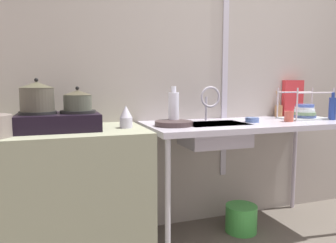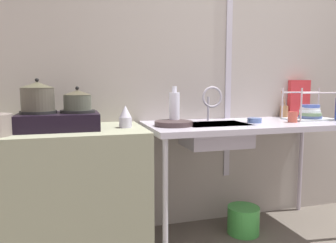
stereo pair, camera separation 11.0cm
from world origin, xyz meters
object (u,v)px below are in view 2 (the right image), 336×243
at_px(stove, 59,120).
at_px(sink_basin, 216,135).
at_px(bucket_on_floor, 243,220).
at_px(pot_on_left_burner, 38,96).
at_px(cereal_box, 299,98).
at_px(dish_rack, 310,113).
at_px(frying_pan, 174,123).
at_px(cup_by_rack, 293,117).
at_px(pot_on_right_burner, 78,100).
at_px(bottle_by_sink, 174,108).
at_px(faucet, 212,99).
at_px(utensil_jar, 284,111).
at_px(small_bowl_on_drainboard, 254,120).
at_px(percolator, 125,117).

height_order(stove, sink_basin, stove).
height_order(stove, bucket_on_floor, stove).
xyz_separation_m(pot_on_left_burner, bucket_on_floor, (1.48, 0.01, -1.00)).
height_order(pot_on_left_burner, cereal_box, cereal_box).
xyz_separation_m(stove, dish_rack, (1.96, 0.03, -0.00)).
distance_m(frying_pan, dish_rack, 1.20).
distance_m(dish_rack, cup_by_rack, 0.28).
relative_size(pot_on_right_burner, bottle_by_sink, 0.65).
bearing_deg(faucet, cereal_box, 9.46).
xyz_separation_m(faucet, utensil_jar, (0.77, 0.15, -0.13)).
bearing_deg(cereal_box, cup_by_rack, -126.25).
bearing_deg(frying_pan, bottle_by_sink, 70.48).
bearing_deg(pot_on_right_burner, bucket_on_floor, 0.59).
bearing_deg(pot_on_right_burner, bottle_by_sink, 5.98).
bearing_deg(small_bowl_on_drainboard, percolator, -179.81).
xyz_separation_m(faucet, cup_by_rack, (0.58, -0.22, -0.14)).
bearing_deg(stove, frying_pan, -2.62).
bearing_deg(frying_pan, percolator, 178.95).
relative_size(dish_rack, bucket_on_floor, 1.54).
distance_m(percolator, cup_by_rack, 1.28).
bearing_deg(pot_on_left_burner, small_bowl_on_drainboard, -0.95).
relative_size(stove, bottle_by_sink, 1.80).
bearing_deg(cereal_box, bottle_by_sink, -163.38).
height_order(stove, pot_on_left_burner, pot_on_left_burner).
bearing_deg(cup_by_rack, utensil_jar, 62.21).
bearing_deg(cup_by_rack, faucet, 159.46).
bearing_deg(percolator, dish_rack, 2.10).
bearing_deg(percolator, pot_on_left_burner, 176.98).
relative_size(frying_pan, small_bowl_on_drainboard, 2.52).
height_order(sink_basin, faucet, faucet).
bearing_deg(dish_rack, small_bowl_on_drainboard, -174.51).
xyz_separation_m(percolator, faucet, (0.70, 0.16, 0.11)).
xyz_separation_m(cup_by_rack, cereal_box, (0.35, 0.37, 0.12)).
height_order(stove, frying_pan, stove).
distance_m(pot_on_right_burner, utensil_jar, 1.81).
relative_size(frying_pan, bucket_on_floor, 1.07).
relative_size(sink_basin, frying_pan, 1.76).
distance_m(faucet, utensil_jar, 0.80).
relative_size(faucet, small_bowl_on_drainboard, 2.59).
bearing_deg(faucet, pot_on_left_burner, -174.02).
xyz_separation_m(sink_basin, cup_by_rack, (0.60, -0.09, 0.13)).
bearing_deg(pot_on_right_burner, sink_basin, -0.10).
bearing_deg(bottle_by_sink, dish_rack, -2.15).
bearing_deg(bucket_on_floor, sink_basin, -176.82).
relative_size(frying_pan, cereal_box, 0.81).
xyz_separation_m(sink_basin, small_bowl_on_drainboard, (0.31, -0.02, 0.10)).
bearing_deg(dish_rack, cereal_box, 70.41).
distance_m(pot_on_right_burner, dish_rack, 1.85).
distance_m(percolator, utensil_jar, 1.51).
xyz_separation_m(stove, sink_basin, (1.10, -0.00, -0.14)).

